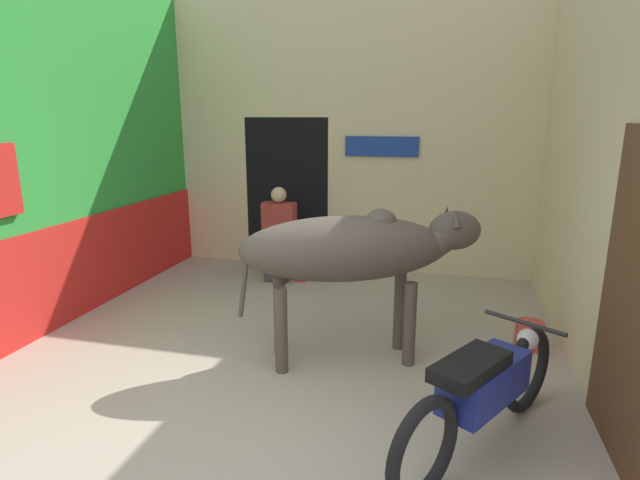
{
  "coord_description": "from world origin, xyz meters",
  "views": [
    {
      "loc": [
        1.34,
        -2.5,
        2.14
      ],
      "look_at": [
        0.21,
        1.96,
        1.0
      ],
      "focal_mm": 28.0,
      "sensor_mm": 36.0,
      "label": 1
    }
  ],
  "objects": [
    {
      "name": "ground_plane",
      "position": [
        0.0,
        0.0,
        0.0
      ],
      "size": [
        30.0,
        30.0,
        0.0
      ],
      "primitive_type": "plane",
      "color": "tan"
    },
    {
      "name": "wall_left_shopfront",
      "position": [
        -2.6,
        2.16,
        1.84
      ],
      "size": [
        0.25,
        4.35,
        3.8
      ],
      "color": "green",
      "rests_on": "ground_plane"
    },
    {
      "name": "wall_back_with_doorway",
      "position": [
        -0.32,
        4.6,
        1.6
      ],
      "size": [
        5.03,
        0.93,
        3.8
      ],
      "color": "beige",
      "rests_on": "ground_plane"
    },
    {
      "name": "wall_right_with_door",
      "position": [
        2.6,
        2.13,
        1.87
      ],
      "size": [
        0.22,
        4.35,
        3.8
      ],
      "color": "beige",
      "rests_on": "ground_plane"
    },
    {
      "name": "cow",
      "position": [
        0.61,
        1.6,
        1.02
      ],
      "size": [
        2.14,
        1.2,
        1.39
      ],
      "color": "#4C4238",
      "rests_on": "ground_plane"
    },
    {
      "name": "motorcycle_near",
      "position": [
        1.65,
        0.55,
        0.43
      ],
      "size": [
        1.11,
        1.7,
        0.76
      ],
      "color": "black",
      "rests_on": "ground_plane"
    },
    {
      "name": "shopkeeper_seated",
      "position": [
        -0.78,
        3.61,
        0.66
      ],
      "size": [
        0.44,
        0.33,
        1.25
      ],
      "color": "#3D3842",
      "rests_on": "ground_plane"
    },
    {
      "name": "plastic_stool",
      "position": [
        -0.48,
        3.64,
        0.25
      ],
      "size": [
        0.29,
        0.29,
        0.47
      ],
      "color": "red",
      "rests_on": "ground_plane"
    },
    {
      "name": "bucket",
      "position": [
        2.19,
        2.23,
        0.13
      ],
      "size": [
        0.26,
        0.26,
        0.26
      ],
      "color": "#C63D33",
      "rests_on": "ground_plane"
    }
  ]
}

